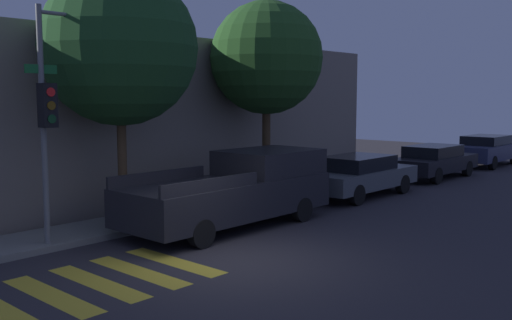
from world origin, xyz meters
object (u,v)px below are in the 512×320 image
(traffic_light_pole, at_px, (61,90))
(sedan_near_corner, at_px, (359,175))
(sedan_far_end, at_px, (487,150))
(sedan_middle, at_px, (434,161))
(tree_midblock, at_px, (266,58))
(tree_near_corner, at_px, (119,48))
(pickup_truck, at_px, (237,189))

(traffic_light_pole, bearing_deg, sedan_near_corner, -7.45)
(traffic_light_pole, distance_m, sedan_far_end, 21.14)
(sedan_middle, xyz_separation_m, tree_midblock, (-8.01, 1.88, 3.70))
(traffic_light_pole, xyz_separation_m, tree_near_corner, (1.90, 0.61, 1.02))
(pickup_truck, distance_m, sedan_near_corner, 5.69)
(traffic_light_pole, relative_size, sedan_middle, 1.09)
(tree_near_corner, bearing_deg, sedan_near_corner, -13.56)
(traffic_light_pole, xyz_separation_m, pickup_truck, (4.00, -1.27, -2.45))
(sedan_middle, height_order, tree_near_corner, tree_near_corner)
(traffic_light_pole, bearing_deg, sedan_middle, -4.74)
(sedan_near_corner, bearing_deg, traffic_light_pole, 172.55)
(pickup_truck, bearing_deg, sedan_far_end, 0.00)
(traffic_light_pole, height_order, sedan_far_end, traffic_light_pole)
(tree_midblock, bearing_deg, traffic_light_pole, -175.19)
(pickup_truck, bearing_deg, sedan_near_corner, 0.00)
(traffic_light_pole, bearing_deg, tree_midblock, 4.81)
(pickup_truck, relative_size, sedan_near_corner, 1.24)
(sedan_far_end, bearing_deg, sedan_near_corner, 180.00)
(tree_near_corner, xyz_separation_m, tree_midblock, (5.37, 0.00, 0.02))
(pickup_truck, distance_m, sedan_middle, 11.28)
(pickup_truck, distance_m, sedan_far_end, 16.94)
(sedan_near_corner, bearing_deg, pickup_truck, -180.00)
(tree_midblock, bearing_deg, sedan_near_corner, -37.77)
(sedan_near_corner, xyz_separation_m, sedan_middle, (5.58, -0.00, -0.01))
(sedan_near_corner, relative_size, tree_near_corner, 0.73)
(traffic_light_pole, height_order, tree_near_corner, tree_near_corner)
(sedan_middle, relative_size, tree_midblock, 0.76)
(pickup_truck, relative_size, tree_midblock, 0.92)
(sedan_far_end, bearing_deg, pickup_truck, -180.00)
(sedan_near_corner, xyz_separation_m, sedan_far_end, (11.25, 0.00, 0.05))
(pickup_truck, bearing_deg, traffic_light_pole, 162.43)
(sedan_middle, relative_size, tree_near_corner, 0.74)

